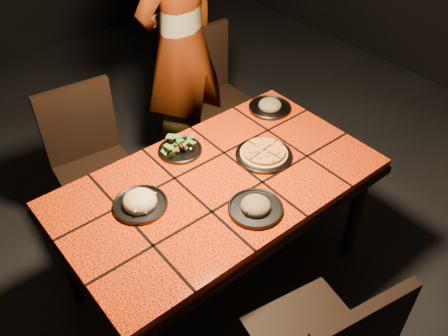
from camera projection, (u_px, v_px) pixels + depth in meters
room_shell at (217, 39)px, 1.87m from camera, size 6.04×7.04×3.08m
dining_table at (218, 192)px, 2.41m from camera, size 1.62×0.92×0.75m
chair_far_left at (90, 155)px, 2.81m from camera, size 0.48×0.48×0.97m
chair_far_right at (211, 90)px, 3.34m from camera, size 0.45×0.45×1.00m
diner at (181, 45)px, 3.04m from camera, size 0.77×0.59×1.90m
plate_pizza at (264, 154)px, 2.49m from camera, size 0.30×0.30×0.04m
plate_pasta at (140, 202)px, 2.21m from camera, size 0.26×0.26×0.08m
plate_salad at (180, 148)px, 2.51m from camera, size 0.23×0.23×0.07m
plate_mushroom_a at (256, 206)px, 2.19m from camera, size 0.26×0.26×0.09m
plate_mushroom_b at (270, 106)px, 2.83m from camera, size 0.25×0.25×0.08m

